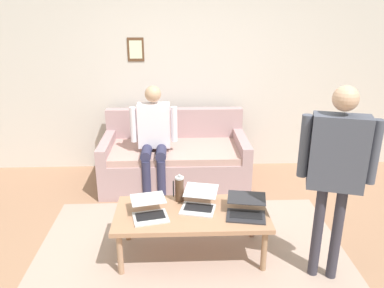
{
  "coord_description": "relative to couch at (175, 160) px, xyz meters",
  "views": [
    {
      "loc": [
        0.17,
        2.87,
        2.14
      ],
      "look_at": [
        0.02,
        -0.81,
        0.8
      ],
      "focal_mm": 35.73,
      "sensor_mm": 36.0,
      "label": 1
    }
  ],
  "objects": [
    {
      "name": "person_seated",
      "position": [
        0.24,
        0.23,
        0.42
      ],
      "size": [
        0.55,
        0.51,
        1.28
      ],
      "color": "#2E2D4B",
      "rests_on": "ground_plane"
    },
    {
      "name": "ground_plane",
      "position": [
        -0.21,
        1.6,
        -0.3
      ],
      "size": [
        7.68,
        7.68,
        0.0
      ],
      "primitive_type": "plane",
      "color": "#9C7156"
    },
    {
      "name": "laptop_right",
      "position": [
        -0.62,
        1.59,
        0.18
      ],
      "size": [
        0.39,
        0.4,
        0.13
      ],
      "color": "#28282D",
      "rests_on": "coffee_table"
    },
    {
      "name": "french_press",
      "position": [
        -0.05,
        1.31,
        0.25
      ],
      "size": [
        0.1,
        0.08,
        0.27
      ],
      "color": "#4C3323",
      "rests_on": "coffee_table"
    },
    {
      "name": "couch",
      "position": [
        0.0,
        0.0,
        0.0
      ],
      "size": [
        1.78,
        0.93,
        0.88
      ],
      "color": "#AA888B",
      "rests_on": "ground_plane"
    },
    {
      "name": "coffee_table",
      "position": [
        -0.15,
        1.53,
        0.09
      ],
      "size": [
        1.34,
        0.64,
        0.43
      ],
      "color": "#A67859",
      "rests_on": "ground_plane"
    },
    {
      "name": "laptop_center",
      "position": [
        0.21,
        1.57,
        0.18
      ],
      "size": [
        0.36,
        0.4,
        0.13
      ],
      "color": "silver",
      "rests_on": "coffee_table"
    },
    {
      "name": "laptop_left",
      "position": [
        -0.22,
        1.44,
        0.18
      ],
      "size": [
        0.37,
        0.43,
        0.15
      ],
      "color": "silver",
      "rests_on": "coffee_table"
    },
    {
      "name": "person_standing",
      "position": [
        -1.23,
        1.86,
        0.73
      ],
      "size": [
        0.57,
        0.29,
        1.61
      ],
      "color": "#36333F",
      "rests_on": "ground_plane"
    },
    {
      "name": "area_rug",
      "position": [
        -0.15,
        1.63,
        -0.3
      ],
      "size": [
        2.83,
        2.15,
        0.01
      ],
      "primitive_type": "cube",
      "color": "tan",
      "rests_on": "ground_plane"
    },
    {
      "name": "back_wall",
      "position": [
        -0.21,
        -0.6,
        1.05
      ],
      "size": [
        7.04,
        0.11,
        2.7
      ],
      "color": "beige",
      "rests_on": "ground_plane"
    }
  ]
}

